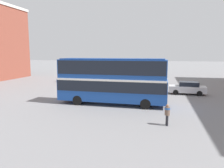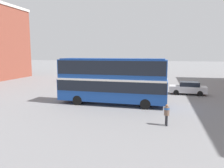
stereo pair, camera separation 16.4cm
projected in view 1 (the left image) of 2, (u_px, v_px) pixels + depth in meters
The scene contains 5 objects.
ground_plane at pixel (110, 103), 22.69m from camera, with size 240.00×240.00×0.00m, color slate.
double_decker_bus at pixel (112, 78), 21.65m from camera, with size 10.86×2.84×4.60m.
pedestrian_foreground at pixel (167, 112), 15.50m from camera, with size 0.45×0.45×1.55m.
parked_car_kerb_near at pixel (71, 78), 38.94m from camera, with size 4.74×2.65×1.48m.
parked_car_kerb_far at pixel (188, 88), 27.27m from camera, with size 4.53×2.12×1.58m.
Camera 1 is at (5.03, -21.61, 5.15)m, focal length 35.00 mm.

